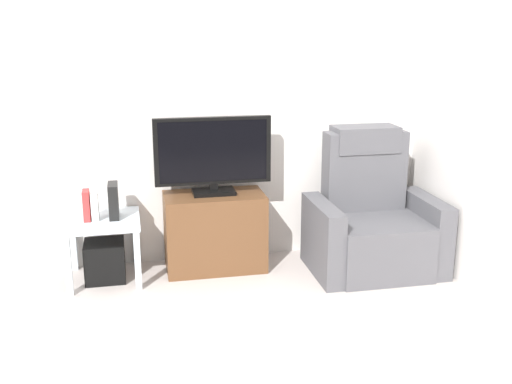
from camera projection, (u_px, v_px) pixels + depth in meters
name	position (u px, v px, depth m)	size (l,w,h in m)	color
ground_plane	(214.00, 319.00, 3.97)	(6.40, 6.40, 0.00)	#BCB2AD
wall_back	(191.00, 98.00, 4.69)	(6.40, 0.06, 2.60)	silver
wall_side	(496.00, 111.00, 3.99)	(0.06, 4.48, 2.60)	silver
tv_stand	(215.00, 231.00, 4.72)	(0.76, 0.41, 0.60)	brown
television	(213.00, 154.00, 4.58)	(0.88, 0.20, 0.59)	black
recliner_armchair	(372.00, 221.00, 4.73)	(0.98, 0.78, 1.08)	#515156
side_table	(103.00, 228.00, 4.49)	(0.54, 0.54, 0.48)	silver
subwoofer_box	(105.00, 261.00, 4.56)	(0.29, 0.29, 0.29)	black
book_leftmost	(87.00, 205.00, 4.40)	(0.05, 0.12, 0.22)	red
book_middle	(95.00, 206.00, 4.41)	(0.05, 0.10, 0.20)	white
game_console	(113.00, 201.00, 4.46)	(0.07, 0.20, 0.25)	black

